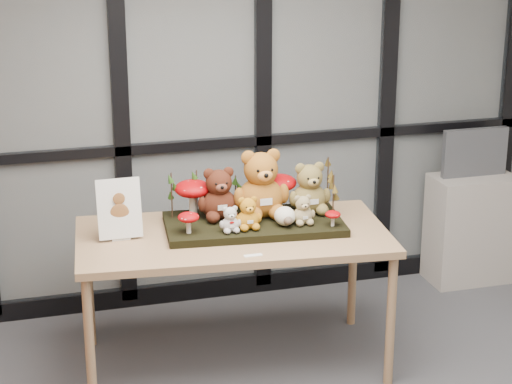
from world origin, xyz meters
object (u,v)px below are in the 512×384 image
object	(u,v)px
bear_tan_back	(309,185)
bear_white_bow	(230,218)
bear_small_yellow	(248,211)
mushroom_front_right	(333,218)
mushroom_back_right	(279,190)
monitor	(475,152)
bear_brown_medium	(219,190)
bear_pooh_yellow	(261,180)
mushroom_front_left	(189,222)
sign_holder	(119,211)
display_table	(233,244)
cabinet	(470,228)
mushroom_back_left	(193,196)
diorama_tray	(254,224)
plush_cream_hedgehog	(285,215)
bear_beige_small	(303,208)

from	to	relation	value
bear_tan_back	bear_white_bow	world-z (taller)	bear_tan_back
bear_small_yellow	mushroom_front_right	xyz separation A→B (m)	(0.45, -0.09, -0.05)
mushroom_front_right	mushroom_back_right	bearing A→B (deg)	119.51
bear_white_bow	monitor	distance (m)	2.06
bear_brown_medium	mushroom_back_right	size ratio (longest dim) A/B	1.44
mushroom_front_right	bear_pooh_yellow	bearing A→B (deg)	140.38
mushroom_back_right	mushroom_front_left	bearing A→B (deg)	-157.16
bear_small_yellow	sign_holder	distance (m)	0.68
bear_brown_medium	mushroom_front_right	xyz separation A→B (m)	(0.56, -0.30, -0.11)
bear_tan_back	mushroom_back_right	world-z (taller)	bear_tan_back
bear_brown_medium	mushroom_front_left	distance (m)	0.30
display_table	cabinet	size ratio (longest dim) A/B	2.37
mushroom_back_left	sign_holder	distance (m)	0.45
display_table	bear_tan_back	world-z (taller)	bear_tan_back
sign_holder	cabinet	xyz separation A→B (m)	(2.46, 0.64, -0.58)
bear_tan_back	mushroom_back_right	size ratio (longest dim) A/B	1.44
bear_white_bow	mushroom_front_left	size ratio (longest dim) A/B	1.24
bear_brown_medium	diorama_tray	bearing A→B (deg)	-23.24
bear_brown_medium	mushroom_back_right	world-z (taller)	bear_brown_medium
plush_cream_hedgehog	sign_holder	world-z (taller)	sign_holder
mushroom_back_right	mushroom_front_left	distance (m)	0.63
bear_brown_medium	mushroom_front_right	size ratio (longest dim) A/B	3.38
bear_tan_back	bear_beige_small	size ratio (longest dim) A/B	1.77
bear_white_bow	sign_holder	xyz separation A→B (m)	(-0.57, 0.16, 0.04)
bear_pooh_yellow	cabinet	distance (m)	1.89
diorama_tray	mushroom_back_left	xyz separation A→B (m)	(-0.30, 0.17, 0.13)
cabinet	monitor	world-z (taller)	monitor
bear_small_yellow	display_table	bearing A→B (deg)	146.00
bear_pooh_yellow	cabinet	bearing A→B (deg)	25.31
plush_cream_hedgehog	mushroom_front_right	world-z (taller)	plush_cream_hedgehog
bear_white_bow	cabinet	world-z (taller)	bear_white_bow
mushroom_front_left	sign_holder	distance (m)	0.37
display_table	bear_pooh_yellow	xyz separation A→B (m)	(0.19, 0.12, 0.32)
cabinet	monitor	xyz separation A→B (m)	(-0.00, 0.02, 0.54)
bear_pooh_yellow	bear_small_yellow	xyz separation A→B (m)	(-0.12, -0.18, -0.11)
bear_beige_small	cabinet	distance (m)	1.76
bear_brown_medium	bear_small_yellow	world-z (taller)	bear_brown_medium
bear_brown_medium	bear_beige_small	distance (m)	0.48
bear_small_yellow	mushroom_front_left	size ratio (longest dim) A/B	1.56
mushroom_back_left	bear_small_yellow	bearing A→B (deg)	-48.99
diorama_tray	bear_pooh_yellow	xyz separation A→B (m)	(0.06, 0.07, 0.23)
bear_small_yellow	mushroom_back_right	bearing A→B (deg)	51.08
display_table	mushroom_front_right	xyz separation A→B (m)	(0.52, -0.15, 0.15)
bear_small_yellow	sign_holder	xyz separation A→B (m)	(-0.67, 0.14, 0.02)
mushroom_back_left	bear_white_bow	bearing A→B (deg)	-65.28
bear_brown_medium	mushroom_front_left	size ratio (longest dim) A/B	2.53
cabinet	mushroom_back_left	bearing A→B (deg)	-166.15
bear_pooh_yellow	mushroom_back_left	size ratio (longest dim) A/B	1.86
bear_small_yellow	mushroom_front_right	world-z (taller)	bear_small_yellow
bear_white_bow	bear_beige_small	bearing A→B (deg)	7.21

